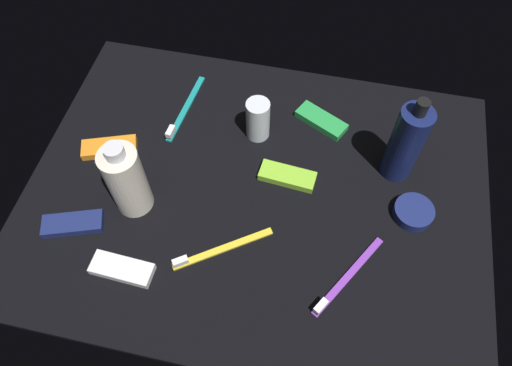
{
  "coord_description": "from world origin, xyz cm",
  "views": [
    {
      "loc": [
        -9.49,
        43.9,
        75.02
      ],
      "look_at": [
        0.0,
        0.0,
        3.0
      ],
      "focal_mm": 33.38,
      "sensor_mm": 36.0,
      "label": 1
    }
  ],
  "objects_px": {
    "lotion_bottle": "(406,143)",
    "snack_bar_lime": "(287,176)",
    "bodywash_bottle": "(126,180)",
    "snack_bar_navy": "(73,224)",
    "toothbrush_purple": "(345,280)",
    "deodorant_stick": "(258,119)",
    "snack_bar_white": "(122,269)",
    "snack_bar_orange": "(109,147)",
    "toothbrush_yellow": "(217,250)",
    "snack_bar_green": "(321,121)",
    "toothbrush_teal": "(184,111)",
    "cream_tin_left": "(413,212)"
  },
  "relations": [
    {
      "from": "snack_bar_lime",
      "to": "snack_bar_orange",
      "type": "height_order",
      "value": "same"
    },
    {
      "from": "lotion_bottle",
      "to": "toothbrush_yellow",
      "type": "xyz_separation_m",
      "value": [
        0.29,
        0.23,
        -0.08
      ]
    },
    {
      "from": "lotion_bottle",
      "to": "toothbrush_yellow",
      "type": "relative_size",
      "value": 1.23
    },
    {
      "from": "bodywash_bottle",
      "to": "snack_bar_navy",
      "type": "bearing_deg",
      "value": 37.31
    },
    {
      "from": "snack_bar_navy",
      "to": "toothbrush_purple",
      "type": "bearing_deg",
      "value": 160.72
    },
    {
      "from": "snack_bar_white",
      "to": "snack_bar_lime",
      "type": "bearing_deg",
      "value": -132.08
    },
    {
      "from": "deodorant_stick",
      "to": "toothbrush_purple",
      "type": "xyz_separation_m",
      "value": [
        -0.2,
        0.27,
        -0.04
      ]
    },
    {
      "from": "snack_bar_orange",
      "to": "snack_bar_white",
      "type": "bearing_deg",
      "value": 96.15
    },
    {
      "from": "snack_bar_lime",
      "to": "snack_bar_orange",
      "type": "distance_m",
      "value": 0.35
    },
    {
      "from": "lotion_bottle",
      "to": "snack_bar_green",
      "type": "bearing_deg",
      "value": -28.62
    },
    {
      "from": "snack_bar_navy",
      "to": "cream_tin_left",
      "type": "distance_m",
      "value": 0.6
    },
    {
      "from": "toothbrush_purple",
      "to": "cream_tin_left",
      "type": "relative_size",
      "value": 2.28
    },
    {
      "from": "snack_bar_navy",
      "to": "snack_bar_orange",
      "type": "distance_m",
      "value": 0.17
    },
    {
      "from": "bodywash_bottle",
      "to": "snack_bar_orange",
      "type": "xyz_separation_m",
      "value": [
        0.09,
        -0.1,
        -0.07
      ]
    },
    {
      "from": "snack_bar_lime",
      "to": "snack_bar_white",
      "type": "distance_m",
      "value": 0.33
    },
    {
      "from": "snack_bar_green",
      "to": "toothbrush_teal",
      "type": "bearing_deg",
      "value": 33.8
    },
    {
      "from": "bodywash_bottle",
      "to": "snack_bar_white",
      "type": "distance_m",
      "value": 0.15
    },
    {
      "from": "toothbrush_yellow",
      "to": "snack_bar_green",
      "type": "distance_m",
      "value": 0.34
    },
    {
      "from": "snack_bar_navy",
      "to": "snack_bar_white",
      "type": "distance_m",
      "value": 0.13
    },
    {
      "from": "snack_bar_green",
      "to": "cream_tin_left",
      "type": "xyz_separation_m",
      "value": [
        -0.19,
        0.17,
        0.0
      ]
    },
    {
      "from": "bodywash_bottle",
      "to": "cream_tin_left",
      "type": "distance_m",
      "value": 0.5
    },
    {
      "from": "snack_bar_lime",
      "to": "lotion_bottle",
      "type": "bearing_deg",
      "value": -157.24
    },
    {
      "from": "toothbrush_yellow",
      "to": "toothbrush_teal",
      "type": "distance_m",
      "value": 0.32
    },
    {
      "from": "toothbrush_yellow",
      "to": "snack_bar_white",
      "type": "bearing_deg",
      "value": 24.7
    },
    {
      "from": "snack_bar_lime",
      "to": "snack_bar_green",
      "type": "bearing_deg",
      "value": -101.47
    },
    {
      "from": "toothbrush_purple",
      "to": "snack_bar_green",
      "type": "relative_size",
      "value": 1.54
    },
    {
      "from": "toothbrush_teal",
      "to": "snack_bar_orange",
      "type": "height_order",
      "value": "toothbrush_teal"
    },
    {
      "from": "snack_bar_orange",
      "to": "lotion_bottle",
      "type": "bearing_deg",
      "value": 167.38
    },
    {
      "from": "snack_bar_navy",
      "to": "snack_bar_orange",
      "type": "xyz_separation_m",
      "value": [
        -0.0,
        -0.17,
        0.0
      ]
    },
    {
      "from": "toothbrush_yellow",
      "to": "deodorant_stick",
      "type": "bearing_deg",
      "value": -93.18
    },
    {
      "from": "deodorant_stick",
      "to": "toothbrush_teal",
      "type": "bearing_deg",
      "value": -7.36
    },
    {
      "from": "toothbrush_teal",
      "to": "snack_bar_white",
      "type": "height_order",
      "value": "toothbrush_teal"
    },
    {
      "from": "toothbrush_teal",
      "to": "cream_tin_left",
      "type": "xyz_separation_m",
      "value": [
        -0.47,
        0.14,
        0.0
      ]
    },
    {
      "from": "bodywash_bottle",
      "to": "cream_tin_left",
      "type": "bearing_deg",
      "value": -170.86
    },
    {
      "from": "deodorant_stick",
      "to": "snack_bar_white",
      "type": "relative_size",
      "value": 0.84
    },
    {
      "from": "snack_bar_lime",
      "to": "bodywash_bottle",
      "type": "bearing_deg",
      "value": 27.67
    },
    {
      "from": "lotion_bottle",
      "to": "snack_bar_navy",
      "type": "distance_m",
      "value": 0.6
    },
    {
      "from": "toothbrush_yellow",
      "to": "cream_tin_left",
      "type": "height_order",
      "value": "same"
    },
    {
      "from": "lotion_bottle",
      "to": "deodorant_stick",
      "type": "distance_m",
      "value": 0.28
    },
    {
      "from": "bodywash_bottle",
      "to": "snack_bar_orange",
      "type": "height_order",
      "value": "bodywash_bottle"
    },
    {
      "from": "bodywash_bottle",
      "to": "snack_bar_green",
      "type": "relative_size",
      "value": 1.6
    },
    {
      "from": "toothbrush_purple",
      "to": "cream_tin_left",
      "type": "xyz_separation_m",
      "value": [
        -0.1,
        -0.15,
        0.0
      ]
    },
    {
      "from": "snack_bar_green",
      "to": "snack_bar_orange",
      "type": "bearing_deg",
      "value": 48.39
    },
    {
      "from": "snack_bar_orange",
      "to": "snack_bar_navy",
      "type": "bearing_deg",
      "value": 69.59
    },
    {
      "from": "lotion_bottle",
      "to": "snack_bar_lime",
      "type": "height_order",
      "value": "lotion_bottle"
    },
    {
      "from": "deodorant_stick",
      "to": "toothbrush_purple",
      "type": "height_order",
      "value": "deodorant_stick"
    },
    {
      "from": "deodorant_stick",
      "to": "snack_bar_orange",
      "type": "relative_size",
      "value": 0.84
    },
    {
      "from": "snack_bar_green",
      "to": "snack_bar_white",
      "type": "height_order",
      "value": "same"
    },
    {
      "from": "toothbrush_purple",
      "to": "snack_bar_orange",
      "type": "bearing_deg",
      "value": -19.74
    },
    {
      "from": "toothbrush_yellow",
      "to": "toothbrush_teal",
      "type": "relative_size",
      "value": 0.86
    }
  ]
}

